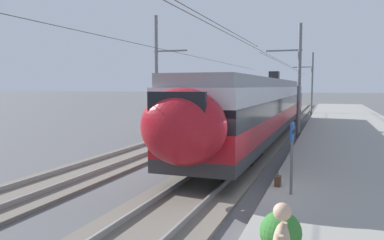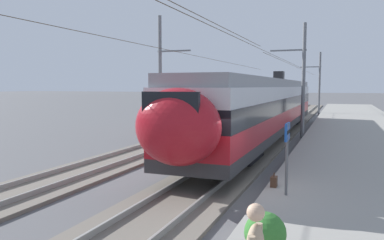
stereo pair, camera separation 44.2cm
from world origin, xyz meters
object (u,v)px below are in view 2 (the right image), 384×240
object	(u,v)px
catenary_mast_east	(318,82)
handbag_near_sign	(274,181)
catenary_mast_mid	(301,78)
catenary_mast_far_side	(162,74)
train_far_track	(236,99)
platform_sign	(287,142)
potted_plant_platform_edge	(265,236)
train_near_platform	(267,105)

from	to	relation	value
catenary_mast_east	handbag_near_sign	xyz separation A→B (m)	(-35.17, -0.62, -3.37)
catenary_mast_mid	catenary_mast_far_side	xyz separation A→B (m)	(-2.56, 8.86, 0.26)
train_far_track	catenary_mast_far_side	distance (m)	12.87
catenary_mast_east	platform_sign	size ratio (longest dim) A/B	23.46
catenary_mast_mid	potted_plant_platform_edge	size ratio (longest dim) A/B	50.88
catenary_mast_east	handbag_near_sign	bearing A→B (deg)	-178.99
train_near_platform	catenary_mast_mid	xyz separation A→B (m)	(1.83, -1.88, 1.75)
train_far_track	catenary_mast_mid	distance (m)	12.31
catenary_mast_east	handbag_near_sign	distance (m)	35.34
train_near_platform	handbag_near_sign	size ratio (longest dim) A/B	67.45
train_near_platform	catenary_mast_mid	distance (m)	3.15
catenary_mast_mid	catenary_mast_east	bearing A→B (deg)	0.01
train_far_track	platform_sign	bearing A→B (deg)	-162.33
catenary_mast_east	potted_plant_platform_edge	world-z (taller)	catenary_mast_east
catenary_mast_mid	catenary_mast_far_side	bearing A→B (deg)	106.11
catenary_mast_east	catenary_mast_far_side	distance (m)	24.97
train_near_platform	potted_plant_platform_edge	xyz separation A→B (m)	(-17.89, -3.19, -1.34)
catenary_mast_far_side	handbag_near_sign	size ratio (longest dim) A/B	108.72
train_near_platform	catenary_mast_mid	bearing A→B (deg)	-45.78
catenary_mast_far_side	catenary_mast_east	bearing A→B (deg)	-20.77
catenary_mast_mid	catenary_mast_east	distance (m)	20.78
catenary_mast_far_side	platform_sign	size ratio (longest dim) A/B	23.46
train_near_platform	catenary_mast_far_side	world-z (taller)	catenary_mast_far_side
platform_sign	potted_plant_platform_edge	distance (m)	4.64
catenary_mast_mid	platform_sign	xyz separation A→B (m)	(-15.19, -1.09, -2.10)
train_near_platform	catenary_mast_far_side	size ratio (longest dim) A/B	0.62
potted_plant_platform_edge	catenary_mast_far_side	bearing A→B (deg)	30.66
catenary_mast_mid	train_near_platform	bearing A→B (deg)	134.22
platform_sign	potted_plant_platform_edge	world-z (taller)	platform_sign
train_near_platform	catenary_mast_far_side	xyz separation A→B (m)	(-0.73, 6.98, 2.01)
platform_sign	train_far_track	bearing A→B (deg)	17.67
train_far_track	catenary_mast_mid	world-z (taller)	catenary_mast_mid
catenary_mast_east	platform_sign	world-z (taller)	catenary_mast_east
train_near_platform	catenary_mast_far_side	distance (m)	7.30
train_near_platform	train_far_track	bearing A→B (deg)	23.15
catenary_mast_mid	platform_sign	world-z (taller)	catenary_mast_mid
train_far_track	platform_sign	world-z (taller)	train_far_track
train_near_platform	train_far_track	distance (m)	12.88
train_far_track	platform_sign	size ratio (longest dim) A/B	12.42
train_near_platform	platform_sign	distance (m)	13.69
train_near_platform	catenary_mast_east	size ratio (longest dim) A/B	0.62
catenary_mast_far_side	handbag_near_sign	distance (m)	15.61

